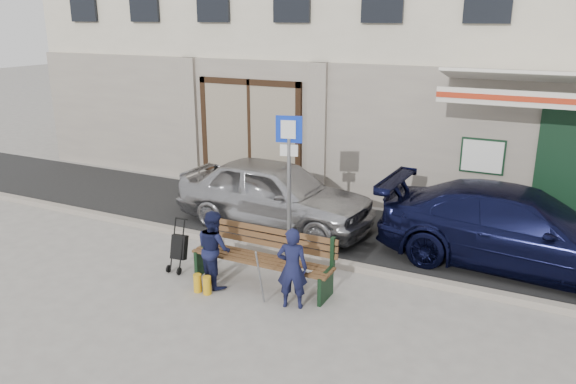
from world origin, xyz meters
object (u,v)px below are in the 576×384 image
Objects in this scene: parking_sign at (289,164)px; woman at (214,248)px; car_silver at (275,194)px; stroller at (179,248)px; car_navy at (519,229)px; bench at (260,258)px; man at (292,268)px.

parking_sign reaches higher than woman.
parking_sign is 2.08m from woman.
stroller is at bearing 171.79° from car_silver.
car_silver is 1.70m from parking_sign.
woman is (-4.30, -2.92, -0.06)m from car_navy.
car_navy is 4.48m from bench.
man is 1.45m from woman.
stroller is (-1.50, -0.14, -0.06)m from bench.
man is 1.40× the size of stroller.
car_silver is at bearing 114.51° from parking_sign.
car_navy is 5.84m from stroller.
bench is (1.03, -2.48, -0.25)m from car_silver.
car_silver is 3.43m from man.
parking_sign is at bearing 109.70° from car_navy.
stroller is (-2.30, 0.29, -0.23)m from man.
car_silver is 4.68m from car_navy.
car_navy is at bearing -86.45° from car_silver.
parking_sign reaches higher than stroller.
car_navy is 3.78× the size of woman.
stroller is at bearing -145.10° from parking_sign.
parking_sign is at bearing -75.41° from woman.
car_silver is at bearing 112.50° from bench.
car_silver is at bearing 72.97° from stroller.
stroller is (-0.48, -2.62, -0.31)m from car_silver.
stroller is at bearing -174.86° from bench.
woman reaches higher than bench.
man is 1.00× the size of woman.
car_navy is 5.27× the size of stroller.
woman is 1.39× the size of stroller.
car_silver is 2.70m from bench.
parking_sign is at bearing -79.75° from man.
man is at bearing -153.87° from woman.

